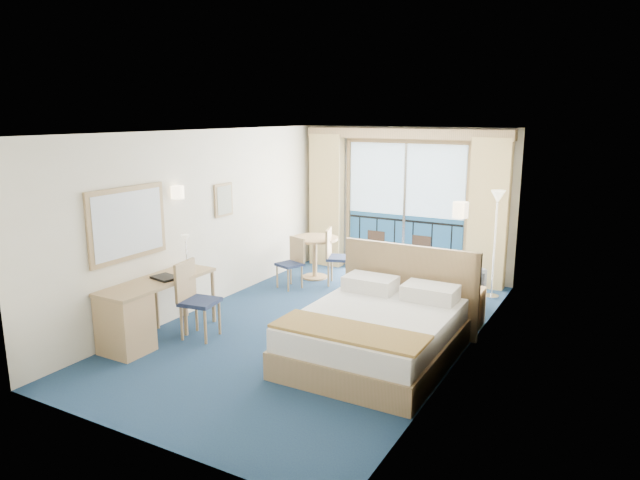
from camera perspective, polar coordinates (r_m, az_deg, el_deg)
The scene contains 22 objects.
floor at distance 8.07m, azimuth -0.08°, elevation -8.75°, with size 6.50×6.50×0.00m, color navy.
room_walls at distance 7.60m, azimuth -0.08°, elevation 3.83°, with size 4.04×6.54×2.72m.
balcony_door at distance 10.60m, azimuth 8.41°, elevation 2.70°, with size 2.36×0.03×2.52m.
curtain_left at distance 11.08m, azimuth 0.67°, elevation 3.96°, with size 0.65×0.22×2.55m, color #D5B375.
curtain_right at distance 10.00m, azimuth 16.50°, elevation 2.50°, with size 0.65×0.22×2.55m, color #D5B375.
pelmet at distance 10.34m, azimuth 8.47°, elevation 10.48°, with size 3.80×0.25×0.18m, color tan.
mirror at distance 7.70m, azimuth -18.66°, elevation 1.56°, with size 0.05×1.25×0.95m.
wall_print at distance 9.09m, azimuth -9.61°, elevation 3.97°, with size 0.04×0.42×0.52m.
sconce_left at distance 8.25m, azimuth -14.06°, elevation 4.66°, with size 0.18×0.18×0.18m, color beige.
sconce_right at distance 6.73m, azimuth 13.88°, elevation 2.94°, with size 0.18×0.18×0.18m, color beige.
bed at distance 7.06m, azimuth 5.80°, elevation -9.08°, with size 1.91×2.27×1.20m.
nightstand at distance 8.34m, azimuth 14.54°, elevation -6.46°, with size 0.41×0.39×0.54m, color tan.
phone at distance 8.23m, azimuth 14.30°, elevation -4.43°, with size 0.18×0.14×0.08m, color white.
armchair at distance 9.25m, azimuth 13.42°, elevation -4.25°, with size 0.66×0.68×0.62m, color #4C535C.
floor_lamp at distance 9.42m, azimuth 17.24°, elevation 2.20°, with size 0.24×0.24×1.75m.
desk at distance 7.61m, azimuth -18.22°, elevation -7.22°, with size 0.58×1.69×0.79m.
desk_chair at distance 7.76m, azimuth -12.52°, elevation -5.38°, with size 0.51×0.51×1.03m.
folder at distance 7.82m, azimuth -15.23°, elevation -3.64°, with size 0.34×0.25×0.03m, color black.
desk_lamp at distance 8.17m, azimuth -13.28°, elevation -0.43°, with size 0.12×0.12×0.46m.
round_table at distance 10.27m, azimuth -0.53°, elevation -0.73°, with size 0.84×0.84×0.75m.
table_chair_a at distance 9.90m, azimuth 1.51°, elevation -1.33°, with size 0.54×0.54×0.98m.
table_chair_b at distance 9.75m, azimuth -2.74°, elevation -1.97°, with size 0.47×0.48×0.86m.
Camera 1 is at (3.66, -6.56, 2.93)m, focal length 32.00 mm.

